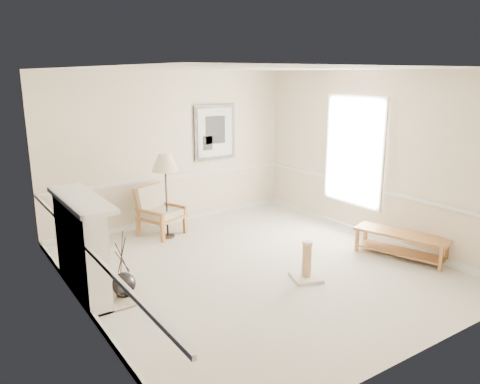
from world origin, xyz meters
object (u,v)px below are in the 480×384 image
floor_vase (124,285)px  floor_lamp (165,165)px  armchair (157,208)px  bench (401,241)px  scratching_post (306,268)px

floor_vase → floor_lamp: 2.58m
armchair → floor_lamp: floor_lamp is taller
armchair → bench: size_ratio=0.60×
armchair → floor_lamp: 0.88m
floor_vase → armchair: floor_vase is taller
floor_vase → scratching_post: bearing=-21.7°
floor_vase → armchair: (1.40, 2.06, 0.31)m
floor_vase → armchair: size_ratio=1.00×
armchair → scratching_post: 3.14m
bench → floor_lamp: bearing=132.0°
floor_lamp → bench: (2.64, -2.93, -1.04)m
bench → scratching_post: scratching_post is taller
floor_vase → floor_lamp: floor_lamp is taller
floor_vase → floor_lamp: (1.47, 1.79, 1.15)m
floor_lamp → scratching_post: size_ratio=2.66×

